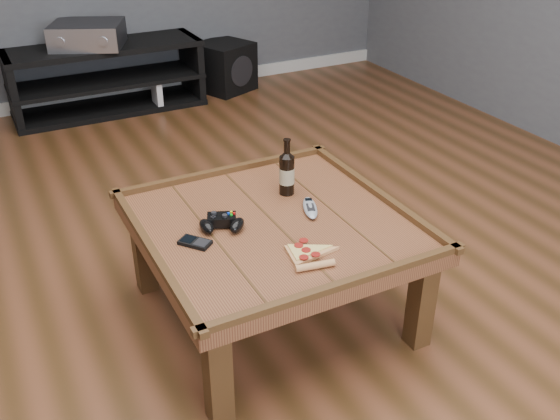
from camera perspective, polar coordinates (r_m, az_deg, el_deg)
name	(u,v)px	position (r m, az deg, el deg)	size (l,w,h in m)	color
ground	(274,313)	(2.67, -0.55, -9.40)	(6.00, 6.00, 0.00)	#452A13
baseboard	(103,95)	(5.20, -15.87, 10.11)	(5.00, 0.02, 0.10)	silver
coffee_table	(274,235)	(2.45, -0.59, -2.26)	(1.03, 1.03, 0.48)	#532917
media_console	(107,79)	(4.92, -15.52, 11.48)	(1.40, 0.45, 0.50)	black
beer_bottle	(287,172)	(2.58, 0.63, 3.49)	(0.06, 0.06, 0.24)	black
game_controller	(222,223)	(2.37, -5.35, -1.18)	(0.18, 0.16, 0.05)	black
pizza_slice	(307,254)	(2.21, 2.52, -4.07)	(0.20, 0.28, 0.03)	tan
smartphone	(195,242)	(2.29, -7.77, -2.95)	(0.12, 0.13, 0.02)	black
remote_control	(310,208)	(2.49, 2.77, 0.21)	(0.12, 0.18, 0.03)	#9399A0
av_receiver	(88,35)	(4.81, -17.18, 15.07)	(0.60, 0.56, 0.17)	black
subwoofer	(225,67)	(5.24, -5.08, 12.92)	(0.51, 0.51, 0.39)	black
game_console	(157,96)	(4.91, -11.16, 10.17)	(0.10, 0.17, 0.22)	slate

